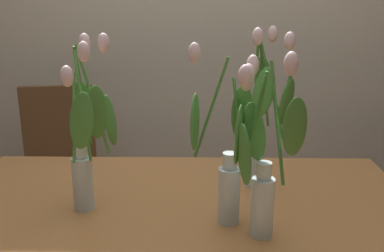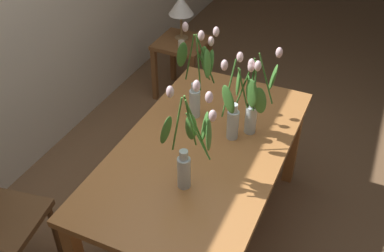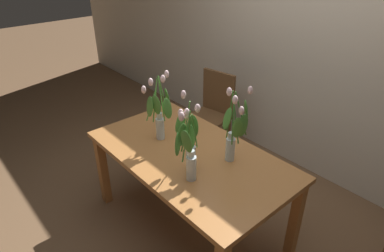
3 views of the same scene
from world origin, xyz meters
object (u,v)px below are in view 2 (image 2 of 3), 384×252
(side_table, at_px, (182,53))
(table_lamp, at_px, (181,7))
(tulip_vase_0, at_px, (253,101))
(pillar_candle, at_px, (181,45))
(tulip_vase_1, at_px, (235,113))
(tulip_vase_2, at_px, (189,148))
(dining_table, at_px, (202,159))
(tulip_vase_3, at_px, (198,79))

(side_table, xyz_separation_m, table_lamp, (0.04, 0.02, 0.42))
(tulip_vase_0, height_order, pillar_candle, tulip_vase_0)
(tulip_vase_1, distance_m, tulip_vase_2, 0.45)
(tulip_vase_0, relative_size, tulip_vase_1, 1.00)
(tulip_vase_0, relative_size, tulip_vase_2, 0.96)
(dining_table, relative_size, side_table, 2.91)
(tulip_vase_1, relative_size, tulip_vase_2, 0.96)
(table_lamp, relative_size, pillar_candle, 5.31)
(tulip_vase_1, xyz_separation_m, tulip_vase_3, (0.15, 0.29, 0.06))
(tulip_vase_3, xyz_separation_m, table_lamp, (1.23, 0.70, -0.13))
(tulip_vase_2, xyz_separation_m, pillar_candle, (1.65, 0.83, -0.39))
(dining_table, bearing_deg, side_table, 29.44)
(tulip_vase_2, height_order, side_table, tulip_vase_2)
(tulip_vase_3, bearing_deg, tulip_vase_2, -160.41)
(dining_table, bearing_deg, tulip_vase_2, -170.02)
(tulip_vase_0, relative_size, pillar_candle, 7.42)
(dining_table, height_order, tulip_vase_3, tulip_vase_3)
(tulip_vase_2, distance_m, tulip_vase_3, 0.62)
(tulip_vase_2, bearing_deg, pillar_candle, 26.77)
(tulip_vase_1, distance_m, pillar_candle, 1.55)
(dining_table, xyz_separation_m, tulip_vase_3, (0.29, 0.16, 0.34))
(tulip_vase_0, xyz_separation_m, tulip_vase_2, (-0.52, 0.16, 0.01))
(side_table, bearing_deg, tulip_vase_3, -150.27)
(dining_table, xyz_separation_m, side_table, (1.49, 0.84, -0.22))
(tulip_vase_1, relative_size, tulip_vase_3, 0.96)
(dining_table, relative_size, pillar_candle, 21.33)
(tulip_vase_3, bearing_deg, tulip_vase_1, -117.04)
(pillar_candle, bearing_deg, side_table, 24.19)
(tulip_vase_1, height_order, tulip_vase_3, tulip_vase_3)
(table_lamp, bearing_deg, tulip_vase_1, -144.31)
(side_table, height_order, table_lamp, table_lamp)
(tulip_vase_0, relative_size, table_lamp, 1.40)
(dining_table, height_order, tulip_vase_0, tulip_vase_0)
(tulip_vase_1, xyz_separation_m, pillar_candle, (1.21, 0.91, -0.33))
(side_table, relative_size, table_lamp, 1.38)
(tulip_vase_0, height_order, table_lamp, tulip_vase_0)
(pillar_candle, bearing_deg, tulip_vase_1, -143.03)
(tulip_vase_0, xyz_separation_m, pillar_candle, (1.12, 0.99, -0.38))
(tulip_vase_3, height_order, side_table, tulip_vase_3)
(tulip_vase_2, xyz_separation_m, side_table, (1.78, 0.89, -0.54))
(tulip_vase_3, bearing_deg, table_lamp, 29.71)
(dining_table, xyz_separation_m, pillar_candle, (1.35, 0.78, -0.06))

